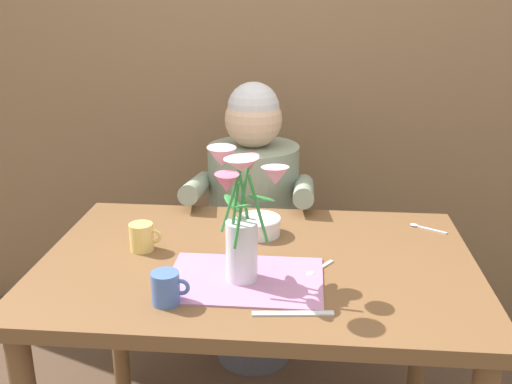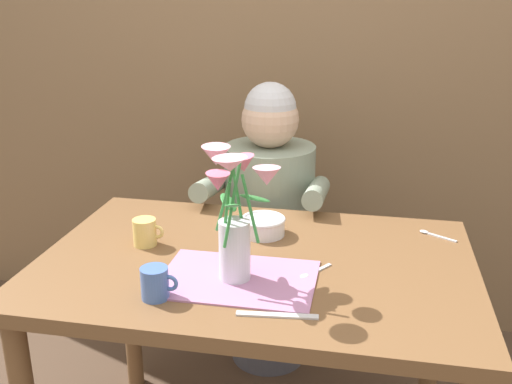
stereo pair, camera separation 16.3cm
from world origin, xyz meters
name	(u,v)px [view 1 (the left image)]	position (x,y,z in m)	size (l,w,h in m)	color
wood_panel_backdrop	(280,39)	(0.00, 1.05, 1.25)	(4.00, 0.10, 2.50)	brown
dining_table	(257,290)	(0.00, 0.00, 0.64)	(1.20, 0.80, 0.74)	brown
seated_person	(254,231)	(-0.07, 0.62, 0.56)	(0.45, 0.47, 1.14)	#4C4C56
striped_placemat	(245,279)	(-0.02, -0.13, 0.74)	(0.40, 0.28, 0.01)	#B275A3
flower_vase	(242,210)	(-0.03, -0.13, 0.93)	(0.23, 0.22, 0.35)	silver
ceramic_bowl	(259,225)	(-0.01, 0.17, 0.77)	(0.14, 0.14, 0.06)	white
dinner_knife	(293,314)	(0.11, -0.28, 0.74)	(0.19, 0.02, 0.01)	silver
tea_cup	(142,237)	(-0.33, 0.03, 0.78)	(0.09, 0.07, 0.08)	#E5C666
ceramic_mug	(166,288)	(-0.19, -0.26, 0.78)	(0.09, 0.07, 0.08)	#476BB7
spoon_0	(422,227)	(0.49, 0.27, 0.74)	(0.11, 0.08, 0.01)	silver
spoon_1	(316,270)	(0.16, -0.06, 0.74)	(0.08, 0.11, 0.01)	silver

